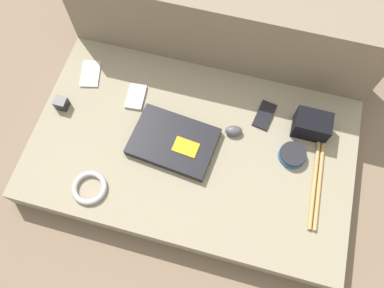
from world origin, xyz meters
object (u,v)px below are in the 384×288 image
(phone_silver, at_px, (136,97))
(laptop, at_px, (174,142))
(speaker_puck, at_px, (292,155))
(phone_black, at_px, (265,115))
(camera_pouch, at_px, (312,125))
(phone_small, at_px, (91,74))
(charger_brick, at_px, (61,103))
(computer_mouse, at_px, (234,131))

(phone_silver, bearing_deg, laptop, -42.62)
(speaker_puck, xyz_separation_m, phone_black, (-0.13, 0.14, -0.01))
(speaker_puck, xyz_separation_m, camera_pouch, (0.04, 0.12, 0.03))
(phone_black, bearing_deg, phone_small, -170.07)
(speaker_puck, distance_m, camera_pouch, 0.13)
(speaker_puck, xyz_separation_m, charger_brick, (-0.89, -0.02, 0.01))
(laptop, distance_m, phone_small, 0.46)
(computer_mouse, bearing_deg, phone_black, 29.97)
(computer_mouse, height_order, phone_small, computer_mouse)
(laptop, relative_size, charger_brick, 7.26)
(phone_black, height_order, phone_small, same)
(laptop, distance_m, camera_pouch, 0.51)
(laptop, bearing_deg, phone_black, 39.38)
(phone_silver, height_order, phone_black, phone_silver)
(speaker_puck, relative_size, phone_silver, 0.87)
(computer_mouse, height_order, charger_brick, charger_brick)
(speaker_puck, relative_size, phone_small, 0.74)
(charger_brick, bearing_deg, phone_silver, 23.02)
(computer_mouse, xyz_separation_m, phone_silver, (-0.40, 0.05, -0.01))
(camera_pouch, bearing_deg, phone_black, 174.46)
(laptop, xyz_separation_m, camera_pouch, (0.48, 0.19, 0.03))
(phone_black, bearing_deg, camera_pouch, 4.51)
(laptop, bearing_deg, camera_pouch, 27.09)
(phone_black, xyz_separation_m, camera_pouch, (0.17, -0.02, 0.04))
(computer_mouse, relative_size, phone_black, 0.57)
(phone_small, bearing_deg, computer_mouse, -23.26)
(computer_mouse, bearing_deg, speaker_puck, -24.83)
(speaker_puck, distance_m, charger_brick, 0.89)
(phone_small, distance_m, camera_pouch, 0.89)
(speaker_puck, xyz_separation_m, phone_silver, (-0.63, 0.09, -0.01))
(phone_silver, bearing_deg, computer_mouse, -12.34)
(computer_mouse, relative_size, camera_pouch, 0.55)
(phone_black, bearing_deg, laptop, -136.46)
(laptop, relative_size, phone_silver, 2.82)
(phone_black, relative_size, charger_brick, 2.83)
(phone_small, bearing_deg, phone_black, -13.91)
(computer_mouse, height_order, phone_silver, computer_mouse)
(phone_silver, xyz_separation_m, phone_black, (0.50, 0.05, -0.00))
(laptop, height_order, camera_pouch, camera_pouch)
(phone_small, relative_size, camera_pouch, 1.03)
(computer_mouse, xyz_separation_m, camera_pouch, (0.27, 0.08, 0.03))
(computer_mouse, distance_m, phone_small, 0.62)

